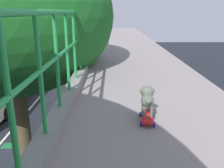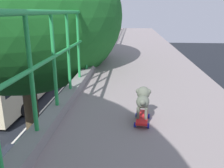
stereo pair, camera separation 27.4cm
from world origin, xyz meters
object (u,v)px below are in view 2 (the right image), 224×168
object	(u,v)px
city_bus	(25,78)
small_dog	(143,98)
car_green_fifth	(18,166)
toy_skateboard	(142,118)

from	to	relation	value
city_bus	small_dog	world-z (taller)	small_dog
car_green_fifth	small_dog	xyz separation A→B (m)	(5.22, -6.13, 5.79)
city_bus	toy_skateboard	bearing A→B (deg)	-60.29
toy_skateboard	small_dog	size ratio (longest dim) A/B	1.07
city_bus	toy_skateboard	xyz separation A→B (m)	(9.15, -16.04, 4.21)
city_bus	car_green_fifth	bearing A→B (deg)	-68.19
car_green_fifth	toy_skateboard	distance (m)	9.84
toy_skateboard	small_dog	world-z (taller)	small_dog
city_bus	toy_skateboard	distance (m)	18.94
city_bus	small_dog	distance (m)	18.94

